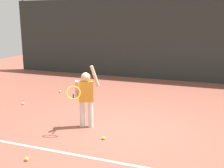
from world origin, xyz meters
The scene contains 10 objects.
ground_plane centered at (0.00, 0.00, 0.00)m, with size 20.00×20.00×0.00m, color brown.
court_line_baseline centered at (0.00, -1.30, 0.00)m, with size 9.00×0.05×0.00m, color white.
back_fence_windscreen centered at (0.00, 5.40, 1.54)m, with size 13.05×0.08×3.08m, color #282D2B.
fence_post_0 centered at (-6.38, 5.46, 1.61)m, with size 0.09×0.09×3.23m, color slate.
fence_post_1 centered at (0.00, 5.46, 1.61)m, with size 0.09×0.09×3.23m, color slate.
tennis_player centered at (-0.72, -0.07, 0.73)m, with size 0.51×0.81×1.35m.
tennis_ball_0 centered at (-0.12, -0.54, 0.03)m, with size 0.07×0.07×0.07m, color #CCE033.
tennis_ball_1 centered at (-1.01, -1.76, 0.03)m, with size 0.07×0.07×0.07m, color #CCE033.
tennis_ball_2 centered at (-2.77, 2.29, 0.03)m, with size 0.07×0.07×0.07m, color #CCE033.
tennis_ball_4 centered at (-3.04, 0.79, 0.03)m, with size 0.07×0.07×0.07m, color #CCE033.
Camera 1 is at (1.78, -5.23, 2.30)m, focal length 44.70 mm.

